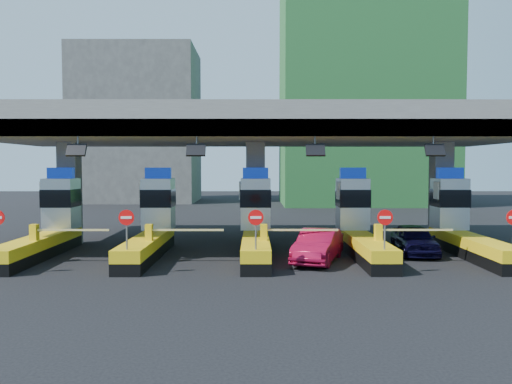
{
  "coord_description": "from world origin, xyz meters",
  "views": [
    {
      "loc": [
        -0.04,
        -23.79,
        4.24
      ],
      "look_at": [
        0.02,
        0.0,
        2.99
      ],
      "focal_mm": 35.0,
      "sensor_mm": 36.0,
      "label": 1
    }
  ],
  "objects": [
    {
      "name": "bg_building_scaffold",
      "position": [
        12.0,
        32.0,
        14.0
      ],
      "size": [
        18.0,
        12.0,
        28.0
      ],
      "primitive_type": "cube",
      "color": "#1E5926",
      "rests_on": "ground"
    },
    {
      "name": "van",
      "position": [
        7.64,
        -0.0,
        0.72
      ],
      "size": [
        1.99,
        4.32,
        1.43
      ],
      "primitive_type": "imported",
      "rotation": [
        0.0,
        0.0,
        -0.07
      ],
      "color": "black",
      "rests_on": "ground"
    },
    {
      "name": "toll_lane_far_right",
      "position": [
        10.0,
        0.28,
        1.4
      ],
      "size": [
        4.43,
        8.0,
        4.16
      ],
      "color": "black",
      "rests_on": "ground"
    },
    {
      "name": "ground",
      "position": [
        0.0,
        0.0,
        0.0
      ],
      "size": [
        120.0,
        120.0,
        0.0
      ],
      "primitive_type": "plane",
      "color": "black",
      "rests_on": "ground"
    },
    {
      "name": "red_car",
      "position": [
        2.77,
        -1.92,
        0.72
      ],
      "size": [
        2.9,
        4.64,
        1.44
      ],
      "primitive_type": "imported",
      "rotation": [
        0.0,
        0.0,
        -0.34
      ],
      "color": "maroon",
      "rests_on": "ground"
    },
    {
      "name": "toll_lane_left",
      "position": [
        -5.0,
        0.28,
        1.4
      ],
      "size": [
        4.43,
        8.0,
        4.16
      ],
      "color": "black",
      "rests_on": "ground"
    },
    {
      "name": "toll_canopy",
      "position": [
        0.0,
        2.87,
        6.13
      ],
      "size": [
        28.0,
        12.09,
        7.0
      ],
      "color": "slate",
      "rests_on": "ground"
    },
    {
      "name": "toll_lane_center",
      "position": [
        0.0,
        0.28,
        1.4
      ],
      "size": [
        4.43,
        8.0,
        4.16
      ],
      "color": "black",
      "rests_on": "ground"
    },
    {
      "name": "toll_lane_right",
      "position": [
        5.0,
        0.28,
        1.4
      ],
      "size": [
        4.43,
        8.0,
        4.16
      ],
      "color": "black",
      "rests_on": "ground"
    },
    {
      "name": "toll_lane_far_left",
      "position": [
        -10.0,
        0.28,
        1.4
      ],
      "size": [
        4.43,
        8.0,
        4.16
      ],
      "color": "black",
      "rests_on": "ground"
    },
    {
      "name": "bg_building_concrete",
      "position": [
        -14.0,
        36.0,
        9.0
      ],
      "size": [
        14.0,
        10.0,
        18.0
      ],
      "primitive_type": "cube",
      "color": "#4C4C49",
      "rests_on": "ground"
    }
  ]
}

